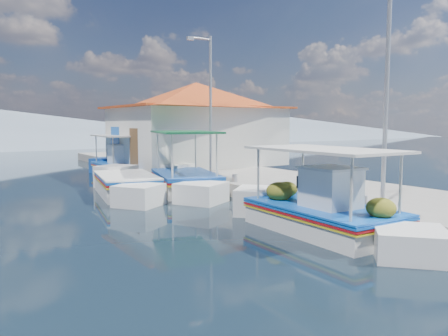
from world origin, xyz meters
TOP-DOWN VIEW (x-y plane):
  - ground at (0.00, 0.00)m, footprint 160.00×160.00m
  - quay at (5.90, 6.00)m, footprint 5.00×44.00m
  - bollards at (3.80, 5.25)m, footprint 0.20×17.20m
  - main_caique at (2.34, 2.18)m, footprint 2.25×7.12m
  - caique_green_canopy at (2.58, 9.81)m, footprint 3.43×6.90m
  - caique_blue_hull at (0.32, 10.34)m, footprint 2.81×6.55m
  - caique_far at (2.26, 16.22)m, footprint 2.20×6.71m
  - harbor_building at (6.20, 15.00)m, footprint 10.49×10.49m
  - lamp_post_near at (4.51, 2.00)m, footprint 1.21×0.14m
  - lamp_post_far at (4.51, 11.00)m, footprint 1.21×0.14m
  - mountain_ridge at (6.54, 56.00)m, footprint 171.40×96.00m

SIDE VIEW (x-z plane):
  - ground at x=0.00m, z-range 0.00..0.00m
  - quay at x=5.90m, z-range 0.00..0.50m
  - caique_blue_hull at x=0.32m, z-range -0.27..0.91m
  - caique_green_canopy at x=2.58m, z-range -0.94..1.74m
  - caique_far at x=2.26m, z-range -0.74..1.61m
  - main_caique at x=2.34m, z-range -0.72..1.62m
  - bollards at x=3.80m, z-range 0.50..0.80m
  - mountain_ridge at x=6.54m, z-range -0.71..4.79m
  - harbor_building at x=6.20m, z-range 0.58..4.98m
  - lamp_post_near at x=4.51m, z-range 0.85..6.85m
  - lamp_post_far at x=4.51m, z-range 0.85..6.85m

